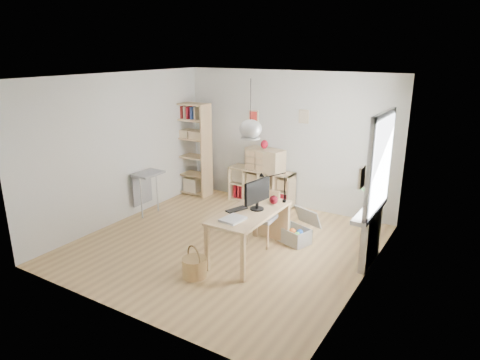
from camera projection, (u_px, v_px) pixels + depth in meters
The scene contains 20 objects.
ground at pixel (225, 244), 7.05m from camera, with size 4.50×4.50×0.00m, color tan.
room_shell at pixel (251, 129), 6.06m from camera, with size 4.50×4.50×4.50m.
window_unit at pixel (381, 164), 5.97m from camera, with size 0.07×1.16×1.46m.
radiator at pixel (371, 238), 6.33m from camera, with size 0.10×0.80×0.80m, color silver.
windowsill at pixel (370, 211), 6.23m from camera, with size 0.22×1.20×0.06m, color silver.
desk at pixel (250, 217), 6.46m from camera, with size 0.70×1.50×0.75m.
cube_shelf at pixel (261, 189), 8.89m from camera, with size 1.40×0.38×0.72m.
tall_bookshelf at pixel (192, 145), 9.21m from camera, with size 0.80×0.38×2.00m.
side_table at pixel (146, 181), 8.15m from camera, with size 0.40×0.55×0.85m.
chair at pixel (264, 213), 7.01m from camera, with size 0.45×0.45×0.88m.
wicker_basket at pixel (194, 267), 6.02m from camera, with size 0.34×0.34×0.48m.
storage_chest at pixel (297, 232), 7.11m from camera, with size 0.67×0.71×0.54m.
monitor at pixel (257, 193), 6.43m from camera, with size 0.21×0.54×0.47m.
keyboard at pixel (237, 209), 6.48m from camera, with size 0.13×0.35×0.02m, color black.
task_lamp at pixel (271, 183), 6.77m from camera, with size 0.43×0.16×0.45m.
yarn_ball at pixel (274, 200), 6.71m from camera, with size 0.14×0.14×0.14m, color #430810.
paper_tray at pixel (233, 219), 6.09m from camera, with size 0.27×0.34×0.03m, color silver.
drawer_chest at pixel (265, 160), 8.62m from camera, with size 0.79×0.36×0.45m, color #CEB388.
red_vase at pixel (264, 144), 8.54m from camera, with size 0.15×0.15×0.18m, color maroon.
potted_plant at pixel (372, 195), 6.29m from camera, with size 0.31×0.27×0.35m, color #205721.
Camera 1 is at (3.55, -5.35, 3.10)m, focal length 32.00 mm.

